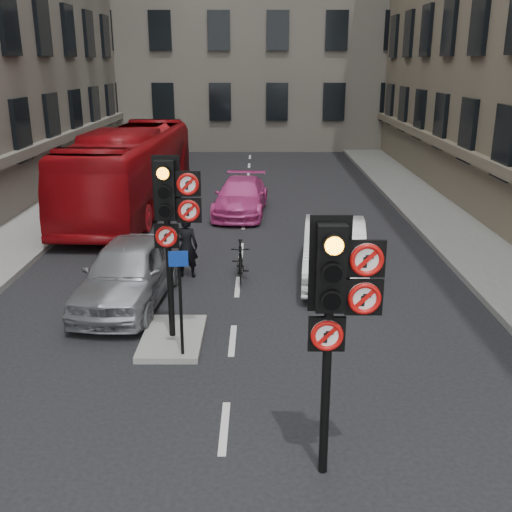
{
  "coord_description": "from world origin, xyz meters",
  "views": [
    {
      "loc": [
        0.52,
        -5.87,
        5.34
      ],
      "look_at": [
        0.48,
        2.51,
        2.6
      ],
      "focal_mm": 42.0,
      "sensor_mm": 36.0,
      "label": 1
    }
  ],
  "objects_px": {
    "motorcycle": "(240,261)",
    "info_sign": "(180,289)",
    "signal_far": "(171,209)",
    "car_silver": "(128,272)",
    "motorcyclist": "(186,246)",
    "car_white": "(334,250)",
    "bus_red": "(131,170)",
    "signal_near": "(337,296)",
    "car_pink": "(241,197)"
  },
  "relations": [
    {
      "from": "car_silver",
      "to": "motorcycle",
      "type": "distance_m",
      "value": 3.01
    },
    {
      "from": "signal_near",
      "to": "car_pink",
      "type": "xyz_separation_m",
      "value": [
        -1.62,
        14.51,
        -1.95
      ]
    },
    {
      "from": "bus_red",
      "to": "car_pink",
      "type": "bearing_deg",
      "value": -2.92
    },
    {
      "from": "motorcycle",
      "to": "motorcyclist",
      "type": "xyz_separation_m",
      "value": [
        -1.39,
        0.12,
        0.34
      ]
    },
    {
      "from": "car_pink",
      "to": "signal_far",
      "type": "bearing_deg",
      "value": -90.9
    },
    {
      "from": "info_sign",
      "to": "signal_near",
      "type": "bearing_deg",
      "value": -57.91
    },
    {
      "from": "signal_near",
      "to": "signal_far",
      "type": "bearing_deg",
      "value": 123.02
    },
    {
      "from": "motorcycle",
      "to": "car_pink",
      "type": "bearing_deg",
      "value": 89.78
    },
    {
      "from": "info_sign",
      "to": "signal_far",
      "type": "bearing_deg",
      "value": 100.08
    },
    {
      "from": "car_white",
      "to": "bus_red",
      "type": "bearing_deg",
      "value": 138.52
    },
    {
      "from": "signal_near",
      "to": "motorcyclist",
      "type": "bearing_deg",
      "value": 109.98
    },
    {
      "from": "signal_far",
      "to": "car_white",
      "type": "bearing_deg",
      "value": 46.36
    },
    {
      "from": "car_pink",
      "to": "motorcyclist",
      "type": "relative_size",
      "value": 2.66
    },
    {
      "from": "car_white",
      "to": "motorcycle",
      "type": "relative_size",
      "value": 2.75
    },
    {
      "from": "bus_red",
      "to": "signal_near",
      "type": "bearing_deg",
      "value": -66.55
    },
    {
      "from": "bus_red",
      "to": "signal_far",
      "type": "bearing_deg",
      "value": -71.68
    },
    {
      "from": "motorcycle",
      "to": "info_sign",
      "type": "distance_m",
      "value": 4.64
    },
    {
      "from": "car_white",
      "to": "info_sign",
      "type": "relative_size",
      "value": 2.16
    },
    {
      "from": "signal_far",
      "to": "bus_red",
      "type": "bearing_deg",
      "value": 105.67
    },
    {
      "from": "car_silver",
      "to": "car_pink",
      "type": "bearing_deg",
      "value": 79.6
    },
    {
      "from": "signal_near",
      "to": "signal_far",
      "type": "height_order",
      "value": "signal_far"
    },
    {
      "from": "car_silver",
      "to": "motorcycle",
      "type": "relative_size",
      "value": 2.73
    },
    {
      "from": "motorcyclist",
      "to": "info_sign",
      "type": "height_order",
      "value": "info_sign"
    },
    {
      "from": "motorcycle",
      "to": "info_sign",
      "type": "relative_size",
      "value": 0.78
    },
    {
      "from": "car_silver",
      "to": "motorcyclist",
      "type": "bearing_deg",
      "value": 61.98
    },
    {
      "from": "signal_far",
      "to": "motorcycle",
      "type": "distance_m",
      "value": 4.42
    },
    {
      "from": "car_white",
      "to": "info_sign",
      "type": "xyz_separation_m",
      "value": [
        -3.36,
        -4.55,
        0.71
      ]
    },
    {
      "from": "bus_red",
      "to": "info_sign",
      "type": "height_order",
      "value": "bus_red"
    },
    {
      "from": "signal_near",
      "to": "motorcycle",
      "type": "relative_size",
      "value": 2.25
    },
    {
      "from": "signal_far",
      "to": "car_pink",
      "type": "height_order",
      "value": "signal_far"
    },
    {
      "from": "signal_far",
      "to": "motorcyclist",
      "type": "relative_size",
      "value": 2.19
    },
    {
      "from": "bus_red",
      "to": "car_silver",
      "type": "bearing_deg",
      "value": -76.48
    },
    {
      "from": "signal_far",
      "to": "car_silver",
      "type": "distance_m",
      "value": 3.11
    },
    {
      "from": "signal_near",
      "to": "info_sign",
      "type": "xyz_separation_m",
      "value": [
        -2.39,
        3.19,
        -1.15
      ]
    },
    {
      "from": "car_white",
      "to": "bus_red",
      "type": "distance_m",
      "value": 9.79
    },
    {
      "from": "car_white",
      "to": "car_pink",
      "type": "distance_m",
      "value": 7.25
    },
    {
      "from": "motorcycle",
      "to": "info_sign",
      "type": "bearing_deg",
      "value": -103.87
    },
    {
      "from": "signal_near",
      "to": "car_pink",
      "type": "distance_m",
      "value": 14.73
    },
    {
      "from": "signal_far",
      "to": "bus_red",
      "type": "relative_size",
      "value": 0.33
    },
    {
      "from": "bus_red",
      "to": "info_sign",
      "type": "distance_m",
      "value": 12.16
    },
    {
      "from": "car_silver",
      "to": "car_white",
      "type": "xyz_separation_m",
      "value": [
        4.92,
        1.74,
        -0.02
      ]
    },
    {
      "from": "car_pink",
      "to": "bus_red",
      "type": "relative_size",
      "value": 0.4
    },
    {
      "from": "car_silver",
      "to": "car_pink",
      "type": "distance_m",
      "value": 8.82
    },
    {
      "from": "car_silver",
      "to": "bus_red",
      "type": "xyz_separation_m",
      "value": [
        -1.71,
        8.9,
        0.78
      ]
    },
    {
      "from": "motorcyclist",
      "to": "motorcycle",
      "type": "bearing_deg",
      "value": 178.11
    },
    {
      "from": "car_pink",
      "to": "motorcycle",
      "type": "bearing_deg",
      "value": -84.02
    },
    {
      "from": "car_silver",
      "to": "motorcyclist",
      "type": "distance_m",
      "value": 2.08
    },
    {
      "from": "signal_near",
      "to": "car_pink",
      "type": "bearing_deg",
      "value": 96.37
    },
    {
      "from": "car_silver",
      "to": "info_sign",
      "type": "height_order",
      "value": "info_sign"
    },
    {
      "from": "car_silver",
      "to": "motorcyclist",
      "type": "relative_size",
      "value": 2.67
    }
  ]
}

